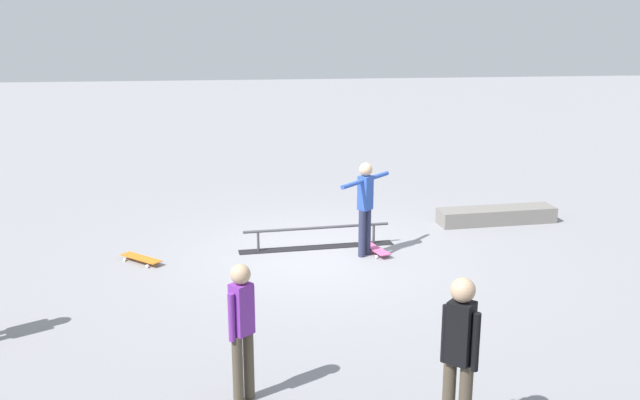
# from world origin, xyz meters

# --- Properties ---
(ground_plane) EXTENTS (60.00, 60.00, 0.00)m
(ground_plane) POSITION_xyz_m (0.00, 0.00, 0.00)
(ground_plane) COLOR gray
(grind_rail) EXTENTS (2.74, 0.49, 0.39)m
(grind_rail) POSITION_xyz_m (0.05, -0.39, 0.17)
(grind_rail) COLOR black
(grind_rail) RESTS_ON ground_plane
(skate_ledge) EXTENTS (2.34, 0.71, 0.30)m
(skate_ledge) POSITION_xyz_m (-3.59, -1.50, 0.15)
(skate_ledge) COLOR gray
(skate_ledge) RESTS_ON ground_plane
(skater_main) EXTENTS (0.96, 0.97, 1.60)m
(skater_main) POSITION_xyz_m (-0.71, 0.08, 0.93)
(skater_main) COLOR #2D3351
(skater_main) RESTS_ON ground_plane
(skateboard_main) EXTENTS (0.46, 0.82, 0.09)m
(skateboard_main) POSITION_xyz_m (-0.90, -0.03, 0.07)
(skateboard_main) COLOR #E05993
(skateboard_main) RESTS_ON ground_plane
(bystander_black_shirt) EXTENTS (0.34, 0.31, 1.70)m
(bystander_black_shirt) POSITION_xyz_m (-0.66, 5.54, 0.96)
(bystander_black_shirt) COLOR brown
(bystander_black_shirt) RESTS_ON ground_plane
(bystander_purple_shirt) EXTENTS (0.31, 0.28, 1.55)m
(bystander_purple_shirt) POSITION_xyz_m (1.36, 4.53, 0.88)
(bystander_purple_shirt) COLOR brown
(bystander_purple_shirt) RESTS_ON ground_plane
(loose_skateboard_orange) EXTENTS (0.73, 0.68, 0.09)m
(loose_skateboard_orange) POSITION_xyz_m (3.01, 0.03, 0.07)
(loose_skateboard_orange) COLOR orange
(loose_skateboard_orange) RESTS_ON ground_plane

